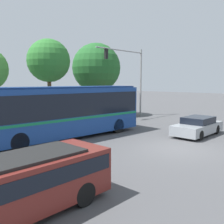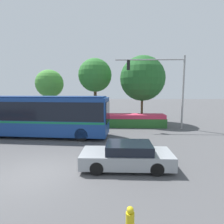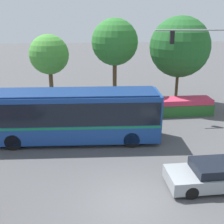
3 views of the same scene
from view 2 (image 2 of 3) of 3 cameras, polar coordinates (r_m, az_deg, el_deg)
The scene contains 9 objects.
ground_plane at distance 9.18m, azimuth -23.15°, elevation -17.64°, with size 140.00×140.00×0.00m, color #4C4C4F.
city_bus at distance 15.55m, azimuth -22.38°, elevation -0.51°, with size 11.36×3.13×3.27m.
sedan_foreground at distance 8.89m, azimuth 4.75°, elevation -13.78°, with size 4.34×1.81×1.23m.
traffic_light_pole at distance 18.02m, azimuth 16.89°, elevation 9.64°, with size 6.59×0.24×6.97m.
flowering_hedge at distance 18.45m, azimuth 5.85°, elevation -2.73°, with size 7.12×1.58×1.30m.
street_tree_left at distance 22.72m, azimuth -19.29°, elevation 8.48°, with size 3.26×3.26×6.16m.
street_tree_centre at distance 21.35m, azimuth -5.43°, elevation 11.53°, with size 3.87×3.87×7.41m.
street_tree_right at distance 20.85m, azimuth 9.68°, elevation 10.50°, with size 5.07×5.07×7.60m.
fire_hydrant at distance 5.32m, azimuth 5.76°, elevation -31.82°, with size 0.22×0.22×0.86m.
Camera 2 is at (3.73, -7.51, 3.74)m, focal length 28.67 mm.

